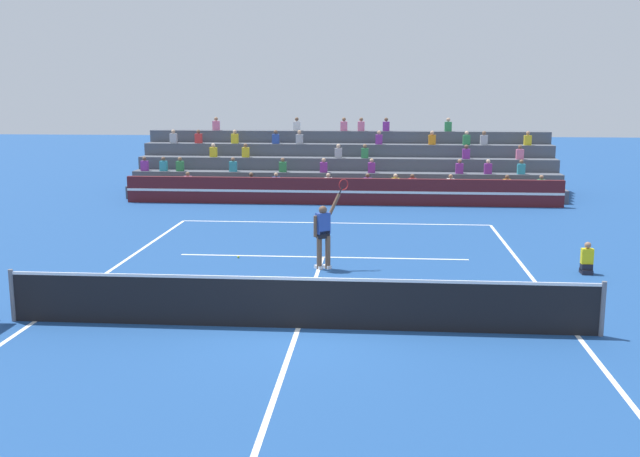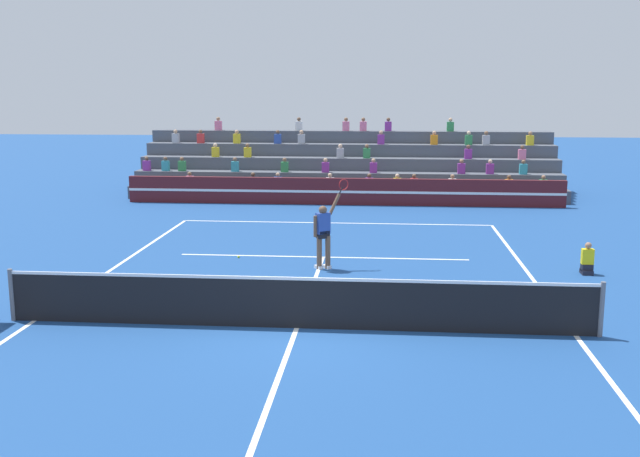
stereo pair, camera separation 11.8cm
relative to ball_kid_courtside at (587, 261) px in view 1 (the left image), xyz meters
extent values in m
plane|color=navy|center=(-6.99, -5.06, -0.33)|extent=(120.00, 120.00, 0.00)
cube|color=white|center=(-6.99, 6.84, -0.33)|extent=(11.00, 0.10, 0.01)
cube|color=white|center=(-12.49, -5.06, -0.33)|extent=(0.10, 23.80, 0.01)
cube|color=white|center=(-1.49, -5.06, -0.33)|extent=(0.10, 23.80, 0.01)
cube|color=white|center=(-6.99, 1.36, -0.33)|extent=(8.25, 0.10, 0.01)
cube|color=white|center=(-6.99, -5.06, -0.33)|extent=(0.10, 12.85, 0.01)
cylinder|color=slate|center=(-12.94, -5.06, 0.22)|extent=(0.10, 0.10, 1.10)
cylinder|color=slate|center=(-1.04, -5.06, 0.22)|extent=(0.10, 0.10, 1.10)
cube|color=black|center=(-6.99, -5.06, 0.17)|extent=(11.90, 0.02, 1.00)
cube|color=white|center=(-6.99, -5.06, 0.70)|extent=(11.90, 0.04, 0.06)
cube|color=#51191E|center=(-6.99, 11.11, 0.22)|extent=(18.00, 0.24, 1.10)
cube|color=white|center=(-6.99, 10.98, 0.22)|extent=(18.00, 0.02, 0.10)
cube|color=#4C515B|center=(-6.99, 12.38, -0.06)|extent=(18.80, 0.95, 0.55)
cube|color=red|center=(-4.04, 12.21, 0.44)|extent=(0.32, 0.22, 0.44)
sphere|color=brown|center=(-4.04, 12.21, 0.76)|extent=(0.18, 0.18, 0.18)
cube|color=#338C4C|center=(1.31, 12.21, 0.44)|extent=(0.32, 0.22, 0.44)
sphere|color=#9E7051|center=(1.31, 12.21, 0.76)|extent=(0.18, 0.18, 0.18)
cube|color=yellow|center=(-4.75, 12.21, 0.44)|extent=(0.32, 0.22, 0.44)
sphere|color=beige|center=(-4.75, 12.21, 0.76)|extent=(0.18, 0.18, 0.18)
cube|color=pink|center=(-13.71, 12.21, 0.44)|extent=(0.32, 0.22, 0.44)
sphere|color=brown|center=(-13.71, 12.21, 0.76)|extent=(0.18, 0.18, 0.18)
cube|color=orange|center=(-0.10, 12.21, 0.44)|extent=(0.32, 0.22, 0.44)
sphere|color=brown|center=(-0.10, 12.21, 0.76)|extent=(0.18, 0.18, 0.18)
cube|color=#B2B2B7|center=(-7.60, 12.21, 0.44)|extent=(0.32, 0.22, 0.44)
sphere|color=beige|center=(-7.60, 12.21, 0.76)|extent=(0.18, 0.18, 0.18)
cube|color=silver|center=(-2.44, 12.21, 0.44)|extent=(0.32, 0.22, 0.44)
sphere|color=#9E7051|center=(-2.44, 12.21, 0.76)|extent=(0.18, 0.18, 0.18)
cube|color=#2D4CA5|center=(-9.85, 12.21, 0.44)|extent=(0.32, 0.22, 0.44)
sphere|color=tan|center=(-9.85, 12.21, 0.76)|extent=(0.18, 0.18, 0.18)
cube|color=purple|center=(-5.93, 12.21, 0.44)|extent=(0.32, 0.22, 0.44)
sphere|color=brown|center=(-5.93, 12.21, 0.76)|extent=(0.18, 0.18, 0.18)
cube|color=black|center=(-10.93, 12.21, 0.44)|extent=(0.32, 0.22, 0.44)
sphere|color=brown|center=(-10.93, 12.21, 0.76)|extent=(0.18, 0.18, 0.18)
cube|color=#4C515B|center=(-6.99, 13.33, 0.22)|extent=(18.80, 0.95, 1.10)
cube|color=teal|center=(0.64, 13.16, 0.99)|extent=(0.32, 0.22, 0.44)
sphere|color=brown|center=(0.64, 13.16, 1.31)|extent=(0.18, 0.18, 0.18)
cube|color=teal|center=(-15.04, 13.16, 0.99)|extent=(0.32, 0.22, 0.44)
sphere|color=brown|center=(-15.04, 13.16, 1.31)|extent=(0.18, 0.18, 0.18)
cube|color=purple|center=(-15.90, 13.16, 0.99)|extent=(0.32, 0.22, 0.44)
sphere|color=brown|center=(-15.90, 13.16, 1.31)|extent=(0.18, 0.18, 0.18)
cube|color=purple|center=(-7.87, 13.16, 0.99)|extent=(0.32, 0.22, 0.44)
sphere|color=tan|center=(-7.87, 13.16, 1.31)|extent=(0.18, 0.18, 0.18)
cube|color=teal|center=(-11.90, 13.16, 0.99)|extent=(0.32, 0.22, 0.44)
sphere|color=brown|center=(-11.90, 13.16, 1.31)|extent=(0.18, 0.18, 0.18)
cube|color=#338C4C|center=(-14.29, 13.16, 0.99)|extent=(0.32, 0.22, 0.44)
sphere|color=brown|center=(-14.29, 13.16, 1.31)|extent=(0.18, 0.18, 0.18)
cube|color=purple|center=(-0.77, 13.16, 0.99)|extent=(0.32, 0.22, 0.44)
sphere|color=beige|center=(-0.77, 13.16, 1.31)|extent=(0.18, 0.18, 0.18)
cube|color=#338C4C|center=(-9.68, 13.16, 0.99)|extent=(0.32, 0.22, 0.44)
sphere|color=brown|center=(-9.68, 13.16, 1.31)|extent=(0.18, 0.18, 0.18)
cube|color=purple|center=(-1.98, 13.16, 0.99)|extent=(0.32, 0.22, 0.44)
sphere|color=#9E7051|center=(-1.98, 13.16, 1.31)|extent=(0.18, 0.18, 0.18)
cube|color=purple|center=(-5.78, 13.16, 0.99)|extent=(0.32, 0.22, 0.44)
sphere|color=tan|center=(-5.78, 13.16, 1.31)|extent=(0.18, 0.18, 0.18)
cube|color=#4C515B|center=(-6.99, 14.28, 0.49)|extent=(18.80, 0.95, 1.65)
cube|color=yellow|center=(-11.49, 14.11, 1.54)|extent=(0.32, 0.22, 0.44)
sphere|color=brown|center=(-11.49, 14.11, 1.86)|extent=(0.18, 0.18, 0.18)
cube|color=#B2B2B7|center=(-7.28, 14.11, 1.54)|extent=(0.32, 0.22, 0.44)
sphere|color=beige|center=(-7.28, 14.11, 1.86)|extent=(0.18, 0.18, 0.18)
cube|color=yellow|center=(-12.98, 14.11, 1.54)|extent=(0.32, 0.22, 0.44)
sphere|color=beige|center=(-12.98, 14.11, 1.86)|extent=(0.18, 0.18, 0.18)
cube|color=purple|center=(-1.61, 14.11, 1.54)|extent=(0.32, 0.22, 0.44)
sphere|color=brown|center=(-1.61, 14.11, 1.86)|extent=(0.18, 0.18, 0.18)
cube|color=#338C4C|center=(-6.10, 14.11, 1.54)|extent=(0.32, 0.22, 0.44)
sphere|color=brown|center=(-6.10, 14.11, 1.86)|extent=(0.18, 0.18, 0.18)
cube|color=pink|center=(0.72, 14.11, 1.54)|extent=(0.32, 0.22, 0.44)
sphere|color=brown|center=(0.72, 14.11, 1.86)|extent=(0.18, 0.18, 0.18)
cube|color=#4C515B|center=(-6.99, 15.23, 0.77)|extent=(18.80, 0.95, 2.20)
cube|color=#2D4CA5|center=(-10.25, 15.06, 2.09)|extent=(0.32, 0.22, 0.44)
sphere|color=brown|center=(-10.25, 15.06, 2.41)|extent=(0.18, 0.18, 0.18)
cube|color=red|center=(-13.88, 15.06, 2.09)|extent=(0.32, 0.22, 0.44)
sphere|color=brown|center=(-13.88, 15.06, 2.41)|extent=(0.18, 0.18, 0.18)
cube|color=#B2B2B7|center=(-9.14, 15.06, 2.09)|extent=(0.32, 0.22, 0.44)
sphere|color=tan|center=(-9.14, 15.06, 2.41)|extent=(0.18, 0.18, 0.18)
cube|color=yellow|center=(-12.17, 15.06, 2.09)|extent=(0.32, 0.22, 0.44)
sphere|color=tan|center=(-12.17, 15.06, 2.41)|extent=(0.18, 0.18, 0.18)
cube|color=#B2B2B7|center=(-15.07, 15.06, 2.09)|extent=(0.32, 0.22, 0.44)
sphere|color=tan|center=(-15.07, 15.06, 2.41)|extent=(0.18, 0.18, 0.18)
cube|color=orange|center=(-3.06, 15.06, 2.09)|extent=(0.32, 0.22, 0.44)
sphere|color=tan|center=(-3.06, 15.06, 2.41)|extent=(0.18, 0.18, 0.18)
cube|color=purple|center=(-5.47, 15.06, 2.09)|extent=(0.32, 0.22, 0.44)
sphere|color=tan|center=(-5.47, 15.06, 2.41)|extent=(0.18, 0.18, 0.18)
cube|color=#B2B2B7|center=(-0.74, 15.06, 2.09)|extent=(0.32, 0.22, 0.44)
sphere|color=brown|center=(-0.74, 15.06, 2.41)|extent=(0.18, 0.18, 0.18)
cube|color=yellow|center=(1.21, 15.06, 2.09)|extent=(0.32, 0.22, 0.44)
sphere|color=#9E7051|center=(1.21, 15.06, 2.41)|extent=(0.18, 0.18, 0.18)
cube|color=#338C4C|center=(-1.51, 15.06, 2.09)|extent=(0.32, 0.22, 0.44)
sphere|color=beige|center=(-1.51, 15.06, 2.41)|extent=(0.18, 0.18, 0.18)
cube|color=#4C515B|center=(-6.99, 16.18, 1.04)|extent=(18.80, 0.95, 2.75)
cube|color=purple|center=(-5.15, 16.01, 2.64)|extent=(0.32, 0.22, 0.44)
sphere|color=brown|center=(-5.15, 16.01, 2.96)|extent=(0.18, 0.18, 0.18)
cube|color=silver|center=(-9.37, 16.01, 2.64)|extent=(0.32, 0.22, 0.44)
sphere|color=brown|center=(-9.37, 16.01, 2.96)|extent=(0.18, 0.18, 0.18)
cube|color=#338C4C|center=(-2.27, 16.01, 2.64)|extent=(0.32, 0.22, 0.44)
sphere|color=tan|center=(-2.27, 16.01, 2.96)|extent=(0.18, 0.18, 0.18)
cube|color=pink|center=(-6.32, 16.01, 2.64)|extent=(0.32, 0.22, 0.44)
sphere|color=brown|center=(-6.32, 16.01, 2.96)|extent=(0.18, 0.18, 0.18)
cube|color=pink|center=(-13.24, 16.01, 2.64)|extent=(0.32, 0.22, 0.44)
sphere|color=#9E7051|center=(-13.24, 16.01, 2.96)|extent=(0.18, 0.18, 0.18)
cube|color=pink|center=(-7.13, 16.01, 2.64)|extent=(0.32, 0.22, 0.44)
sphere|color=brown|center=(-7.13, 16.01, 2.96)|extent=(0.18, 0.18, 0.18)
cube|color=black|center=(0.00, 0.00, -0.27)|extent=(0.28, 0.36, 0.12)
cube|color=black|center=(0.00, 0.00, -0.15)|extent=(0.28, 0.24, 0.18)
cube|color=yellow|center=(0.00, 0.00, 0.14)|extent=(0.30, 0.18, 0.40)
sphere|color=#9E7051|center=(0.00, 0.00, 0.43)|extent=(0.17, 0.17, 0.17)
cylinder|color=brown|center=(-6.98, -0.07, 0.12)|extent=(0.14, 0.14, 0.90)
cylinder|color=brown|center=(-6.75, 0.00, 0.12)|extent=(0.14, 0.14, 0.90)
cube|color=black|center=(-6.88, -0.02, 0.61)|extent=(0.38, 0.35, 0.20)
cube|color=#2D4CA5|center=(-6.88, -0.02, 0.91)|extent=(0.41, 0.38, 0.56)
sphere|color=brown|center=(-6.88, -0.02, 1.27)|extent=(0.22, 0.22, 0.22)
cube|color=white|center=(-7.00, -0.04, -0.29)|extent=(0.25, 0.28, 0.09)
cube|color=white|center=(-6.78, 0.03, -0.29)|extent=(0.25, 0.28, 0.09)
cylinder|color=brown|center=(-7.07, -0.17, 0.85)|extent=(0.09, 0.09, 0.56)
cylinder|color=brown|center=(-6.59, 0.20, 1.39)|extent=(0.35, 0.30, 0.57)
cylinder|color=black|center=(-6.43, 0.32, 1.74)|extent=(0.13, 0.11, 0.21)
torus|color=#B21E1E|center=(-6.36, 0.38, 1.89)|extent=(0.35, 0.28, 0.42)
sphere|color=#C6DB33|center=(-9.38, 1.06, -0.30)|extent=(0.07, 0.07, 0.07)
camera|label=1|loc=(-5.38, -19.43, 4.46)|focal=42.00mm
camera|label=2|loc=(-5.27, -19.42, 4.46)|focal=42.00mm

